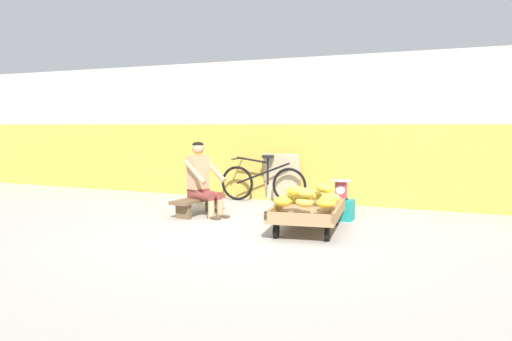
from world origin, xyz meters
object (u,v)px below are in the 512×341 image
object	(u,v)px
banana_cart	(308,213)
sign_board	(282,177)
low_bench	(199,202)
bicycle_near_left	(263,183)
weighing_scale	(341,189)
vendor_seated	(202,179)
plastic_crate	(341,210)

from	to	relation	value
banana_cart	sign_board	size ratio (longest dim) A/B	1.75
banana_cart	low_bench	bearing A→B (deg)	165.69
low_bench	bicycle_near_left	distance (m)	1.70
weighing_scale	vendor_seated	bearing A→B (deg)	-165.85
weighing_scale	banana_cart	bearing A→B (deg)	-100.75
vendor_seated	weighing_scale	bearing A→B (deg)	14.15
low_bench	plastic_crate	distance (m)	2.20
weighing_scale	bicycle_near_left	distance (m)	2.11
plastic_crate	sign_board	xyz separation A→B (m)	(-1.44, 1.34, 0.29)
bicycle_near_left	sign_board	xyz separation A→B (m)	(0.31, 0.18, 0.09)
banana_cart	weighing_scale	distance (m)	1.03
low_bench	weighing_scale	size ratio (longest dim) A/B	3.74
banana_cart	low_bench	distance (m)	2.01
weighing_scale	sign_board	xyz separation A→B (m)	(-1.44, 1.34, -0.01)
low_bench	vendor_seated	size ratio (longest dim) A/B	0.99
banana_cart	sign_board	world-z (taller)	sign_board
plastic_crate	bicycle_near_left	bearing A→B (deg)	146.68
sign_board	weighing_scale	bearing A→B (deg)	-42.79
banana_cart	plastic_crate	size ratio (longest dim) A/B	4.31
banana_cart	plastic_crate	bearing A→B (deg)	79.26
bicycle_near_left	plastic_crate	bearing A→B (deg)	-33.32
banana_cart	bicycle_near_left	world-z (taller)	bicycle_near_left
plastic_crate	weighing_scale	world-z (taller)	weighing_scale
vendor_seated	bicycle_near_left	xyz separation A→B (m)	(0.30, 1.68, -0.21)
low_bench	weighing_scale	distance (m)	2.21
banana_cart	weighing_scale	size ratio (longest dim) A/B	5.18
low_bench	vendor_seated	xyz separation A→B (m)	(0.08, -0.03, 0.37)
bicycle_near_left	weighing_scale	bearing A→B (deg)	-33.35
low_bench	vendor_seated	bearing A→B (deg)	-19.68
vendor_seated	plastic_crate	size ratio (longest dim) A/B	3.17
banana_cart	vendor_seated	bearing A→B (deg)	165.93
sign_board	plastic_crate	bearing A→B (deg)	-42.77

